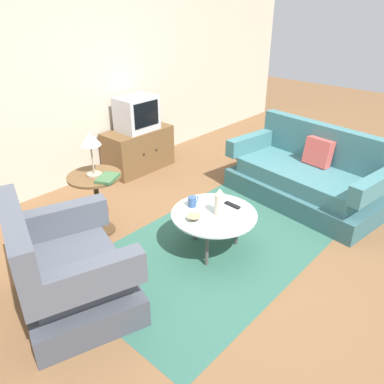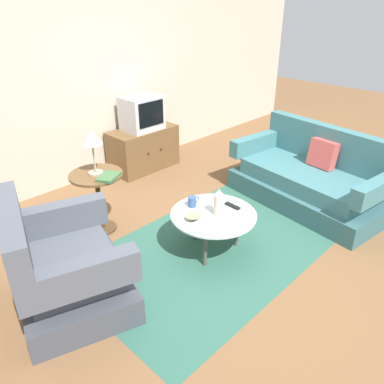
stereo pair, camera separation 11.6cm
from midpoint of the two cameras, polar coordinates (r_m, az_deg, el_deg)
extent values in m
plane|color=brown|center=(3.73, 3.41, -8.60)|extent=(16.00, 16.00, 0.00)
cube|color=#BCB29E|center=(4.95, -19.26, 16.21)|extent=(9.00, 0.12, 2.70)
cube|color=#2D5B4C|center=(3.73, 2.27, -8.57)|extent=(2.56, 1.61, 0.00)
cube|color=#3E424B|center=(3.23, -17.73, -14.01)|extent=(1.08, 1.20, 0.24)
cube|color=#4C515B|center=(3.10, -18.28, -11.08)|extent=(0.86, 0.89, 0.18)
cube|color=#4C515B|center=(2.90, -25.65, -7.33)|extent=(0.45, 0.98, 0.50)
cube|color=#4C515B|center=(2.64, -16.90, -12.67)|extent=(0.80, 0.39, 0.25)
cube|color=#4C515B|center=(3.34, -20.41, -4.05)|extent=(0.80, 0.39, 0.25)
cube|color=#325C60|center=(4.66, 15.54, -0.03)|extent=(1.09, 1.87, 0.24)
cube|color=#3D7075|center=(4.57, 15.87, 2.31)|extent=(0.91, 1.57, 0.18)
cube|color=#3D7075|center=(4.74, 18.87, 6.87)|extent=(0.39, 1.77, 0.44)
cube|color=#3D7075|center=(4.95, 8.52, 7.45)|extent=(0.86, 0.26, 0.21)
cube|color=#3D7075|center=(4.15, 25.26, 0.95)|extent=(0.86, 0.26, 0.21)
cube|color=#C64C47|center=(4.64, 17.79, 5.73)|extent=(0.21, 0.33, 0.33)
cylinder|color=#B2C6C1|center=(3.51, 2.39, -3.35)|extent=(0.80, 0.80, 0.02)
cylinder|color=#4C4742|center=(3.76, -0.39, -4.61)|extent=(0.04, 0.04, 0.39)
cylinder|color=#4C4742|center=(3.42, 1.26, -8.30)|extent=(0.04, 0.04, 0.39)
cylinder|color=#4C4742|center=(3.71, 5.87, -5.33)|extent=(0.04, 0.04, 0.39)
cylinder|color=brown|center=(3.82, -15.34, 2.28)|extent=(0.53, 0.53, 0.02)
cylinder|color=#47311C|center=(3.96, -14.77, -1.92)|extent=(0.05, 0.05, 0.62)
cylinder|color=#47311C|center=(4.11, -14.28, -5.52)|extent=(0.29, 0.29, 0.02)
cube|color=brown|center=(5.37, -8.69, 6.36)|extent=(0.94, 0.48, 0.58)
sphere|color=black|center=(5.11, -7.86, 5.66)|extent=(0.02, 0.02, 0.02)
sphere|color=black|center=(5.25, -6.00, 6.36)|extent=(0.02, 0.02, 0.02)
cube|color=#B7B7BC|center=(5.20, -8.99, 11.58)|extent=(0.51, 0.39, 0.45)
cube|color=black|center=(5.04, -7.54, 11.50)|extent=(0.41, 0.01, 0.32)
cylinder|color=#9E937A|center=(3.81, -15.33, 2.57)|extent=(0.15, 0.15, 0.02)
cylinder|color=#9E937A|center=(3.75, -15.62, 4.73)|extent=(0.02, 0.02, 0.29)
cone|color=beige|center=(3.68, -16.04, 7.77)|extent=(0.20, 0.20, 0.13)
cylinder|color=beige|center=(3.45, 3.16, -1.85)|extent=(0.09, 0.09, 0.20)
cone|color=beige|center=(3.39, 3.21, 0.08)|extent=(0.08, 0.08, 0.06)
cylinder|color=#335184|center=(3.59, -0.90, -1.46)|extent=(0.08, 0.08, 0.10)
torus|color=#335184|center=(3.63, -0.28, -1.14)|extent=(0.07, 0.01, 0.07)
cone|color=tan|center=(3.39, -0.70, -3.93)|extent=(0.13, 0.13, 0.05)
cube|color=black|center=(3.63, 5.19, -1.99)|extent=(0.05, 0.17, 0.02)
cube|color=#3D663D|center=(3.69, -13.47, 2.05)|extent=(0.28, 0.25, 0.03)
camera|label=1|loc=(0.06, -90.93, -0.48)|focal=35.44mm
camera|label=2|loc=(0.06, 89.07, 0.48)|focal=35.44mm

